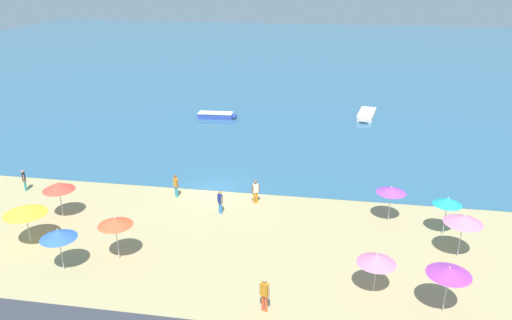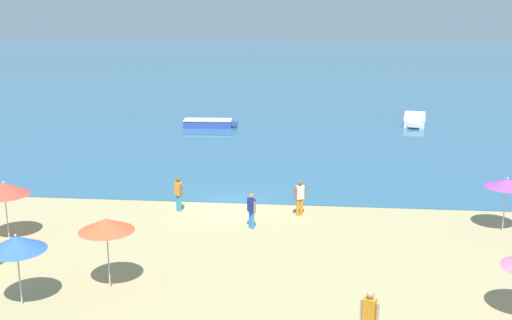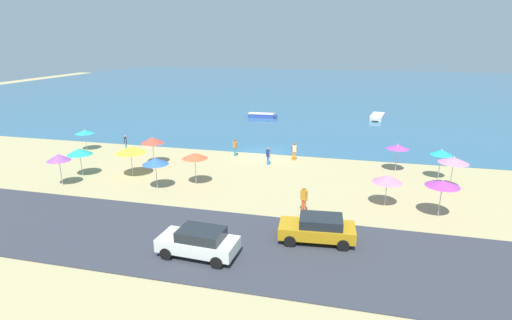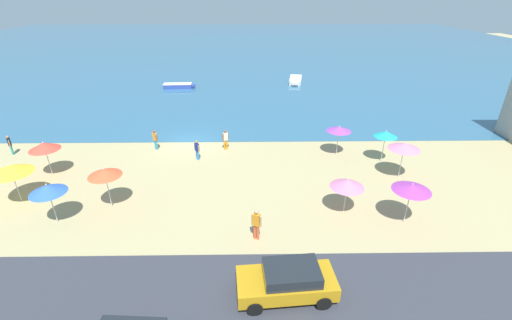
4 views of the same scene
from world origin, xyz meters
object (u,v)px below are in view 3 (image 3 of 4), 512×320
(beach_umbrella_8, at_px, (443,183))
(bather_4, at_px, (235,146))
(beach_umbrella_0, at_px, (152,140))
(beach_umbrella_2, at_px, (85,132))
(skiff_nearshore, at_px, (377,117))
(skiff_offshore, at_px, (262,115))
(bather_2, at_px, (294,150))
(parked_car_2, at_px, (199,242))
(beach_umbrella_6, at_px, (59,157))
(beach_umbrella_10, at_px, (441,152))
(beach_umbrella_7, at_px, (130,150))
(parked_car_1, at_px, (318,228))
(beach_umbrella_1, at_px, (80,151))
(beach_umbrella_9, at_px, (387,179))
(bather_1, at_px, (268,155))
(beach_umbrella_4, at_px, (454,160))
(beach_umbrella_5, at_px, (155,161))
(beach_umbrella_11, at_px, (195,156))
(beach_umbrella_3, at_px, (398,147))
(bather_3, at_px, (304,198))

(beach_umbrella_8, relative_size, bather_4, 1.49)
(beach_umbrella_0, bearing_deg, beach_umbrella_2, 163.39)
(skiff_nearshore, distance_m, skiff_offshore, 16.13)
(bather_2, bearing_deg, parked_car_2, -97.02)
(beach_umbrella_6, distance_m, beach_umbrella_10, 29.49)
(bather_2, bearing_deg, skiff_nearshore, 69.42)
(beach_umbrella_7, distance_m, parked_car_1, 17.54)
(beach_umbrella_1, xyz_separation_m, bather_4, (10.58, 8.45, -1.12))
(beach_umbrella_1, relative_size, beach_umbrella_7, 0.93)
(beach_umbrella_9, bearing_deg, beach_umbrella_1, 178.74)
(beach_umbrella_0, distance_m, bather_2, 12.80)
(beach_umbrella_1, bearing_deg, bather_4, 38.60)
(bather_4, distance_m, skiff_offshore, 19.32)
(beach_umbrella_8, xyz_separation_m, bather_1, (-12.74, 8.09, -1.36))
(beach_umbrella_7, height_order, skiff_nearshore, beach_umbrella_7)
(skiff_nearshore, bearing_deg, beach_umbrella_4, -81.57)
(beach_umbrella_5, distance_m, beach_umbrella_7, 3.96)
(beach_umbrella_8, distance_m, beach_umbrella_10, 7.72)
(beach_umbrella_6, relative_size, beach_umbrella_11, 0.99)
(beach_umbrella_0, bearing_deg, beach_umbrella_8, -14.53)
(skiff_nearshore, bearing_deg, beach_umbrella_0, -127.82)
(skiff_offshore, bearing_deg, beach_umbrella_7, -99.98)
(beach_umbrella_0, distance_m, beach_umbrella_11, 7.00)
(beach_umbrella_4, distance_m, bather_4, 18.77)
(beach_umbrella_3, distance_m, skiff_nearshore, 23.43)
(beach_umbrella_3, relative_size, bather_2, 1.43)
(beach_umbrella_2, relative_size, beach_umbrella_5, 0.86)
(parked_car_2, bearing_deg, beach_umbrella_7, 133.40)
(beach_umbrella_3, relative_size, parked_car_1, 0.56)
(bather_2, xyz_separation_m, bather_3, (2.32, -11.30, 0.07))
(beach_umbrella_6, xyz_separation_m, skiff_nearshore, (24.61, 33.09, -1.91))
(beach_umbrella_4, height_order, bather_1, beach_umbrella_4)
(beach_umbrella_4, relative_size, bather_2, 1.56)
(beach_umbrella_0, xyz_separation_m, bather_2, (12.07, 4.06, -1.24))
(beach_umbrella_2, relative_size, beach_umbrella_3, 0.88)
(beach_umbrella_4, relative_size, parked_car_2, 0.63)
(beach_umbrella_9, distance_m, skiff_nearshore, 31.22)
(beach_umbrella_7, xyz_separation_m, bather_4, (6.51, 7.56, -1.29))
(beach_umbrella_10, bearing_deg, beach_umbrella_3, 158.18)
(beach_umbrella_4, height_order, beach_umbrella_8, beach_umbrella_4)
(bather_4, bearing_deg, parked_car_1, -58.48)
(beach_umbrella_2, distance_m, beach_umbrella_10, 32.91)
(beach_umbrella_3, distance_m, beach_umbrella_11, 16.79)
(beach_umbrella_9, bearing_deg, beach_umbrella_7, 175.90)
(beach_umbrella_4, xyz_separation_m, parked_car_1, (-8.81, -10.24, -1.51))
(beach_umbrella_4, bearing_deg, beach_umbrella_2, 174.20)
(beach_umbrella_5, bearing_deg, bather_2, 47.35)
(beach_umbrella_0, bearing_deg, beach_umbrella_4, -1.75)
(beach_umbrella_0, xyz_separation_m, beach_umbrella_10, (24.07, 1.71, 0.05))
(beach_umbrella_10, height_order, bather_1, beach_umbrella_10)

